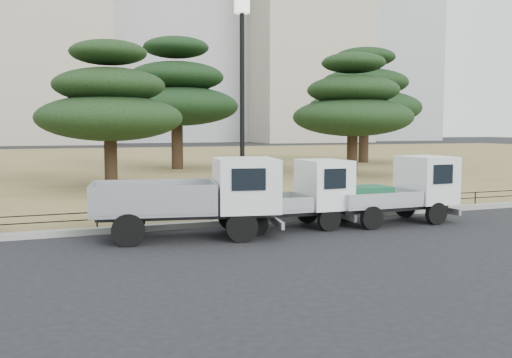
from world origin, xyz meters
name	(u,v)px	position (x,y,z in m)	size (l,w,h in m)	color
ground	(287,242)	(0.00, 0.00, 0.00)	(220.00, 220.00, 0.00)	black
lawn	(114,162)	(0.00, 30.60, 0.07)	(120.00, 56.00, 0.15)	olive
curb	(248,221)	(0.00, 2.60, 0.08)	(120.00, 0.25, 0.16)	gray
truck_large	(198,194)	(-1.78, 1.29, 1.06)	(4.61, 2.48, 1.90)	black
truck_kei_front	(295,195)	(0.93, 1.56, 0.89)	(3.42, 1.55, 1.79)	black
truck_kei_rear	(400,190)	(4.07, 1.35, 0.92)	(3.52, 1.56, 1.84)	black
street_lamp	(242,63)	(-0.06, 2.90, 4.39)	(0.56, 0.56, 6.27)	black
pipe_fence	(246,208)	(0.00, 2.75, 0.44)	(38.00, 0.04, 0.40)	black
pine_center_left	(110,103)	(-2.49, 12.10, 3.62)	(5.92, 5.92, 6.02)	black
pine_center_right	(177,93)	(2.57, 21.63, 4.67)	(7.36, 7.36, 7.80)	black
pine_east_near	(353,105)	(10.07, 14.01, 3.81)	(6.27, 6.27, 6.33)	black
pine_east_far	(364,97)	(16.36, 23.02, 4.79)	(8.01, 8.01, 8.04)	black
tower_east	(302,7)	(40.00, 82.00, 24.00)	(20.00, 18.00, 48.00)	#AAA08C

